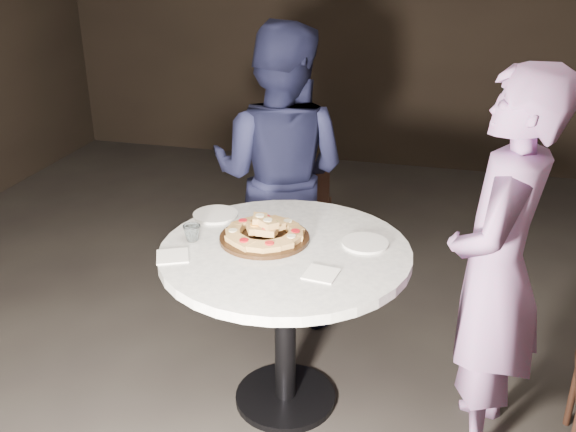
% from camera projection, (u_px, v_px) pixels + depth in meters
% --- Properties ---
extents(floor, '(7.00, 7.00, 0.00)m').
position_uv_depth(floor, '(277.00, 387.00, 3.18)').
color(floor, black).
rests_on(floor, ground).
extents(table, '(1.26, 1.26, 0.82)m').
position_uv_depth(table, '(285.00, 279.00, 2.83)').
color(table, black).
rests_on(table, ground).
extents(serving_board, '(0.48, 0.48, 0.02)m').
position_uv_depth(serving_board, '(264.00, 238.00, 2.84)').
color(serving_board, black).
rests_on(serving_board, table).
extents(focaccia_pile, '(0.36, 0.36, 0.09)m').
position_uv_depth(focaccia_pile, '(264.00, 231.00, 2.82)').
color(focaccia_pile, '#B88747').
rests_on(focaccia_pile, serving_board).
extents(plate_left, '(0.29, 0.29, 0.01)m').
position_uv_depth(plate_left, '(216.00, 215.00, 3.08)').
color(plate_left, white).
rests_on(plate_left, table).
extents(plate_right, '(0.24, 0.24, 0.01)m').
position_uv_depth(plate_right, '(365.00, 243.00, 2.80)').
color(plate_right, white).
rests_on(plate_right, table).
extents(water_glass, '(0.09, 0.09, 0.07)m').
position_uv_depth(water_glass, '(192.00, 233.00, 2.82)').
color(water_glass, silver).
rests_on(water_glass, table).
extents(napkin_near, '(0.17, 0.17, 0.01)m').
position_uv_depth(napkin_near, '(172.00, 256.00, 2.69)').
color(napkin_near, white).
rests_on(napkin_near, table).
extents(napkin_far, '(0.14, 0.14, 0.01)m').
position_uv_depth(napkin_far, '(321.00, 274.00, 2.55)').
color(napkin_far, white).
rests_on(napkin_far, table).
extents(chair_far, '(0.42, 0.44, 0.80)m').
position_uv_depth(chair_far, '(301.00, 205.00, 4.12)').
color(chair_far, black).
rests_on(chair_far, ground).
extents(diner_navy, '(0.85, 0.69, 1.67)m').
position_uv_depth(diner_navy, '(280.00, 175.00, 3.55)').
color(diner_navy, black).
rests_on(diner_navy, ground).
extents(diner_teal, '(0.53, 0.68, 1.66)m').
position_uv_depth(diner_teal, '(496.00, 272.00, 2.55)').
color(diner_teal, '#856299').
rests_on(diner_teal, ground).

